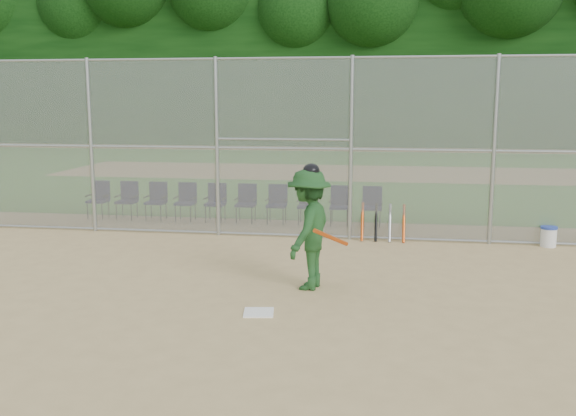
# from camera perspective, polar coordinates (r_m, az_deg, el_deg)

# --- Properties ---
(ground) EXTENTS (100.00, 100.00, 0.00)m
(ground) POSITION_cam_1_polar(r_m,az_deg,el_deg) (9.66, -2.29, -8.93)
(ground) COLOR tan
(ground) RESTS_ON ground
(grass_strip) EXTENTS (100.00, 100.00, 0.00)m
(grass_strip) POSITION_cam_1_polar(r_m,az_deg,el_deg) (27.22, 4.98, 3.16)
(grass_strip) COLOR #316B20
(grass_strip) RESTS_ON ground
(dirt_patch_far) EXTENTS (24.00, 24.00, 0.00)m
(dirt_patch_far) POSITION_cam_1_polar(r_m,az_deg,el_deg) (27.22, 4.98, 3.17)
(dirt_patch_far) COLOR tan
(dirt_patch_far) RESTS_ON ground
(backstop_fence) EXTENTS (16.09, 0.09, 4.00)m
(backstop_fence) POSITION_cam_1_polar(r_m,az_deg,el_deg) (14.13, 1.55, 5.57)
(backstop_fence) COLOR gray
(backstop_fence) RESTS_ON ground
(treeline) EXTENTS (81.00, 60.00, 11.00)m
(treeline) POSITION_cam_1_polar(r_m,az_deg,el_deg) (29.14, 5.42, 14.41)
(treeline) COLOR black
(treeline) RESTS_ON ground
(home_plate) EXTENTS (0.49, 0.49, 0.02)m
(home_plate) POSITION_cam_1_polar(r_m,az_deg,el_deg) (9.47, -2.62, -9.26)
(home_plate) COLOR white
(home_plate) RESTS_ON ground
(batter_at_plate) EXTENTS (1.16, 1.45, 2.07)m
(batter_at_plate) POSITION_cam_1_polar(r_m,az_deg,el_deg) (10.44, 1.85, -1.83)
(batter_at_plate) COLOR #1C461E
(batter_at_plate) RESTS_ON ground
(water_cooler) EXTENTS (0.34, 0.34, 0.43)m
(water_cooler) POSITION_cam_1_polar(r_m,az_deg,el_deg) (14.60, 22.15, -2.35)
(water_cooler) COLOR white
(water_cooler) RESTS_ON ground
(spare_bats) EXTENTS (0.96, 0.40, 0.83)m
(spare_bats) POSITION_cam_1_polar(r_m,az_deg,el_deg) (14.19, 8.44, -1.29)
(spare_bats) COLOR #D84C14
(spare_bats) RESTS_ON ground
(chair_0) EXTENTS (0.54, 0.52, 0.96)m
(chair_0) POSITION_cam_1_polar(r_m,az_deg,el_deg) (17.42, -16.55, 0.69)
(chair_0) COLOR #0F0F37
(chair_0) RESTS_ON ground
(chair_1) EXTENTS (0.54, 0.52, 0.96)m
(chair_1) POSITION_cam_1_polar(r_m,az_deg,el_deg) (17.10, -14.16, 0.63)
(chair_1) COLOR #0F0F37
(chair_1) RESTS_ON ground
(chair_2) EXTENTS (0.54, 0.52, 0.96)m
(chair_2) POSITION_cam_1_polar(r_m,az_deg,el_deg) (16.81, -11.69, 0.58)
(chair_2) COLOR #0F0F37
(chair_2) RESTS_ON ground
(chair_3) EXTENTS (0.54, 0.52, 0.96)m
(chair_3) POSITION_cam_1_polar(r_m,az_deg,el_deg) (16.55, -9.13, 0.52)
(chair_3) COLOR #0F0F37
(chair_3) RESTS_ON ground
(chair_4) EXTENTS (0.54, 0.52, 0.96)m
(chair_4) POSITION_cam_1_polar(r_m,az_deg,el_deg) (16.33, -6.49, 0.45)
(chair_4) COLOR #0F0F37
(chair_4) RESTS_ON ground
(chair_5) EXTENTS (0.54, 0.52, 0.96)m
(chair_5) POSITION_cam_1_polar(r_m,az_deg,el_deg) (16.14, -3.79, 0.38)
(chair_5) COLOR #0F0F37
(chair_5) RESTS_ON ground
(chair_6) EXTENTS (0.54, 0.52, 0.96)m
(chair_6) POSITION_cam_1_polar(r_m,az_deg,el_deg) (15.99, -1.03, 0.32)
(chair_6) COLOR #0F0F37
(chair_6) RESTS_ON ground
(chair_7) EXTENTS (0.54, 0.52, 0.96)m
(chair_7) POSITION_cam_1_polar(r_m,az_deg,el_deg) (15.87, 1.77, 0.25)
(chair_7) COLOR #0F0F37
(chair_7) RESTS_ON ground
(chair_8) EXTENTS (0.54, 0.52, 0.96)m
(chair_8) POSITION_cam_1_polar(r_m,az_deg,el_deg) (15.80, 4.61, 0.17)
(chair_8) COLOR #0F0F37
(chair_8) RESTS_ON ground
(chair_9) EXTENTS (0.54, 0.52, 0.96)m
(chair_9) POSITION_cam_1_polar(r_m,az_deg,el_deg) (15.76, 7.47, 0.10)
(chair_9) COLOR #0F0F37
(chair_9) RESTS_ON ground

